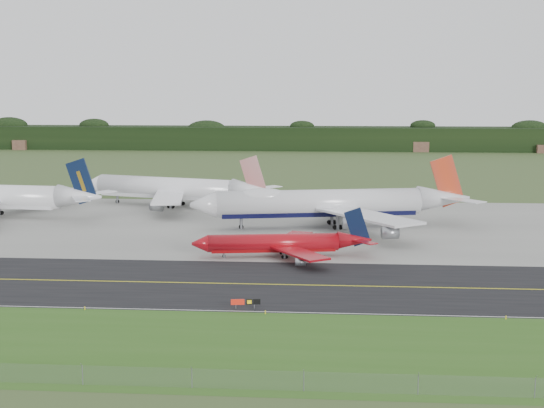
{
  "coord_description": "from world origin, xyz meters",
  "views": [
    {
      "loc": [
        8.36,
        -124.48,
        31.8
      ],
      "look_at": [
        -2.63,
        22.0,
        9.4
      ],
      "focal_mm": 50.0,
      "sensor_mm": 36.0,
      "label": 1
    }
  ],
  "objects_px": {
    "jet_star_tail": "(175,189)",
    "taxiway_sign": "(246,302)",
    "jet_red_737": "(283,243)",
    "jet_ba_747": "(329,203)"
  },
  "relations": [
    {
      "from": "jet_red_737",
      "to": "taxiway_sign",
      "type": "bearing_deg",
      "value": -95.54
    },
    {
      "from": "taxiway_sign",
      "to": "jet_ba_747",
      "type": "bearing_deg",
      "value": 79.79
    },
    {
      "from": "jet_ba_747",
      "to": "jet_star_tail",
      "type": "xyz_separation_m",
      "value": [
        -41.71,
        27.79,
        -0.73
      ]
    },
    {
      "from": "jet_red_737",
      "to": "jet_star_tail",
      "type": "distance_m",
      "value": 68.14
    },
    {
      "from": "jet_red_737",
      "to": "jet_star_tail",
      "type": "bearing_deg",
      "value": 119.05
    },
    {
      "from": "jet_star_tail",
      "to": "taxiway_sign",
      "type": "xyz_separation_m",
      "value": [
        29.65,
        -94.77,
        -3.91
      ]
    },
    {
      "from": "taxiway_sign",
      "to": "jet_red_737",
      "type": "bearing_deg",
      "value": 84.46
    },
    {
      "from": "jet_ba_747",
      "to": "jet_red_737",
      "type": "relative_size",
      "value": 1.9
    },
    {
      "from": "jet_ba_747",
      "to": "jet_red_737",
      "type": "bearing_deg",
      "value": -105.23
    },
    {
      "from": "jet_ba_747",
      "to": "jet_red_737",
      "type": "height_order",
      "value": "jet_ba_747"
    }
  ]
}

